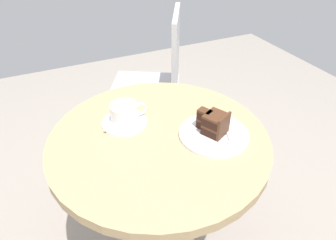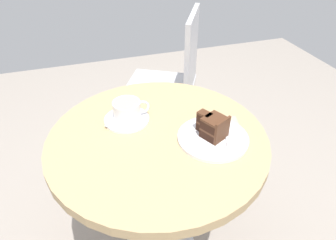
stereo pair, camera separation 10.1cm
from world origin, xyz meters
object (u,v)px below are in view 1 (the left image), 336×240
at_px(saucer, 125,122).
at_px(cafe_chair, 159,78).
at_px(cake_slice, 214,123).
at_px(fork, 229,139).
at_px(napkin, 219,123).
at_px(coffee_cup, 125,112).
at_px(cake_plate, 214,134).
at_px(teaspoon, 115,130).

xyz_separation_m(saucer, cafe_chair, (0.36, 0.54, -0.16)).
bearing_deg(saucer, cake_slice, -36.71).
height_order(cake_slice, fork, cake_slice).
relative_size(napkin, cafe_chair, 0.17).
xyz_separation_m(coffee_cup, cake_slice, (0.24, -0.19, 0.01)).
bearing_deg(napkin, cafe_chair, 85.05).
relative_size(cake_plate, napkin, 1.53).
distance_m(cake_plate, cafe_chair, 0.75).
height_order(saucer, cake_slice, cake_slice).
bearing_deg(cake_plate, coffee_cup, 140.97).
xyz_separation_m(cake_plate, fork, (0.03, -0.05, 0.01)).
bearing_deg(cake_plate, fork, -59.76).
distance_m(cake_slice, napkin, 0.08).
height_order(cake_plate, cafe_chair, cafe_chair).
bearing_deg(cake_slice, saucer, 143.29).
relative_size(saucer, cafe_chair, 0.18).
bearing_deg(cafe_chair, fork, 22.68).
bearing_deg(fork, teaspoon, -100.45).
bearing_deg(cake_slice, fork, -61.91).
height_order(coffee_cup, cake_slice, cake_slice).
relative_size(teaspoon, cake_plate, 0.41).
distance_m(coffee_cup, fork, 0.37).
distance_m(fork, napkin, 0.10).
distance_m(saucer, teaspoon, 0.06).
bearing_deg(cake_slice, coffee_cup, 141.71).
bearing_deg(napkin, coffee_cup, 153.84).
bearing_deg(saucer, coffee_cup, 41.26).
bearing_deg(fork, coffee_cup, -110.54).
bearing_deg(saucer, fork, -40.80).
xyz_separation_m(teaspoon, cake_slice, (0.29, -0.15, 0.04)).
distance_m(teaspoon, cake_slice, 0.33).
height_order(teaspoon, napkin, teaspoon).
height_order(saucer, cake_plate, cake_plate).
relative_size(cake_plate, fork, 1.68).
xyz_separation_m(saucer, napkin, (0.30, -0.14, -0.00)).
xyz_separation_m(cake_slice, napkin, (0.05, 0.05, -0.05)).
height_order(saucer, cafe_chair, cafe_chair).
height_order(cake_plate, fork, fork).
relative_size(saucer, cake_slice, 1.43).
bearing_deg(teaspoon, cafe_chair, -96.84).
relative_size(coffee_cup, cake_slice, 1.18).
xyz_separation_m(saucer, cake_plate, (0.25, -0.19, 0.00)).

